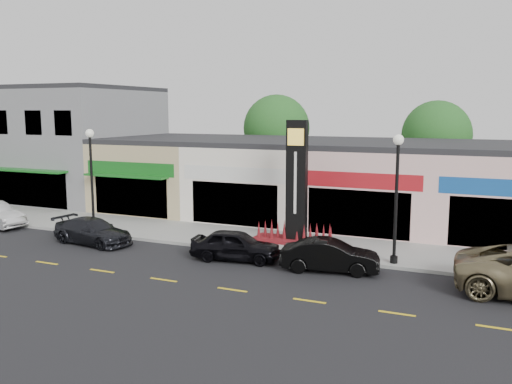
% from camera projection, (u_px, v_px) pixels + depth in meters
% --- Properties ---
extents(ground, '(120.00, 120.00, 0.00)m').
position_uv_depth(ground, '(201.00, 261.00, 24.00)').
color(ground, black).
rests_on(ground, ground).
extents(sidewalk, '(52.00, 4.30, 0.15)m').
position_uv_depth(sidewalk, '(242.00, 238.00, 27.94)').
color(sidewalk, gray).
rests_on(sidewalk, ground).
extents(curb, '(52.00, 0.20, 0.15)m').
position_uv_depth(curb, '(222.00, 248.00, 25.90)').
color(curb, gray).
rests_on(curb, ground).
extents(building_grey_2story, '(12.00, 10.95, 8.30)m').
position_uv_depth(building_grey_2story, '(65.00, 143.00, 40.85)').
color(building_grey_2story, slate).
rests_on(building_grey_2story, ground).
extents(shop_beige, '(7.00, 10.85, 4.80)m').
position_uv_depth(shop_beige, '(173.00, 172.00, 37.38)').
color(shop_beige, tan).
rests_on(shop_beige, ground).
extents(shop_cream, '(7.00, 10.01, 4.80)m').
position_uv_depth(shop_cream, '(267.00, 177.00, 34.64)').
color(shop_cream, silver).
rests_on(shop_cream, ground).
extents(shop_pink_w, '(7.00, 10.01, 4.80)m').
position_uv_depth(shop_pink_w, '(377.00, 182.00, 31.90)').
color(shop_pink_w, beige).
rests_on(shop_pink_w, ground).
extents(shop_pink_e, '(7.00, 10.01, 4.80)m').
position_uv_depth(shop_pink_e, '(508.00, 189.00, 29.16)').
color(shop_pink_e, beige).
rests_on(shop_pink_e, ground).
extents(tree_rear_west, '(5.20, 5.20, 7.83)m').
position_uv_depth(tree_rear_west, '(276.00, 128.00, 42.49)').
color(tree_rear_west, '#382619').
rests_on(tree_rear_west, ground).
extents(tree_rear_mid, '(4.80, 4.80, 7.29)m').
position_uv_depth(tree_rear_mid, '(436.00, 135.00, 37.84)').
color(tree_rear_mid, '#382619').
rests_on(tree_rear_mid, ground).
extents(lamp_west_near, '(0.44, 0.44, 5.47)m').
position_uv_depth(lamp_west_near, '(91.00, 169.00, 28.88)').
color(lamp_west_near, black).
rests_on(lamp_west_near, sidewalk).
extents(lamp_east_near, '(0.44, 0.44, 5.47)m').
position_uv_depth(lamp_east_near, '(397.00, 186.00, 22.62)').
color(lamp_east_near, black).
rests_on(lamp_east_near, sidewalk).
extents(pylon_sign, '(4.20, 1.30, 6.00)m').
position_uv_depth(pylon_sign, '(296.00, 200.00, 26.29)').
color(pylon_sign, maroon).
rests_on(pylon_sign, sidewalk).
extents(car_dark_sedan, '(2.32, 4.57, 1.27)m').
position_uv_depth(car_dark_sedan, '(93.00, 231.00, 26.96)').
color(car_dark_sedan, black).
rests_on(car_dark_sedan, ground).
extents(car_black_sedan, '(2.15, 4.19, 1.36)m').
position_uv_depth(car_black_sedan, '(236.00, 245.00, 24.00)').
color(car_black_sedan, black).
rests_on(car_black_sedan, ground).
extents(car_black_conv, '(2.07, 4.21, 1.33)m').
position_uv_depth(car_black_conv, '(330.00, 256.00, 22.32)').
color(car_black_conv, black).
rests_on(car_black_conv, ground).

